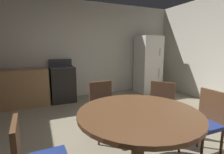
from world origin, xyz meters
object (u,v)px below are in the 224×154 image
at_px(oven_range, 63,84).
at_px(refrigerator, 148,64).
at_px(dining_table, 138,125).
at_px(chair_northeast, 160,106).
at_px(chair_east, 205,119).
at_px(chair_north, 103,106).

xyz_separation_m(oven_range, refrigerator, (2.64, -0.05, 0.41)).
height_order(dining_table, chair_northeast, chair_northeast).
distance_m(oven_range, chair_northeast, 2.76).
bearing_deg(refrigerator, chair_east, -112.54).
xyz_separation_m(oven_range, chair_east, (1.36, -3.14, 0.03)).
bearing_deg(chair_northeast, oven_range, -103.07).
bearing_deg(chair_northeast, chair_north, -63.32).
bearing_deg(refrigerator, oven_range, 178.84).
relative_size(refrigerator, chair_northeast, 2.02).
distance_m(oven_range, refrigerator, 2.68).
height_order(dining_table, chair_east, chair_east).
bearing_deg(chair_northeast, dining_table, 0.00).
distance_m(oven_range, chair_north, 2.15).
bearing_deg(chair_east, chair_northeast, -70.67).
xyz_separation_m(oven_range, chair_northeast, (1.15, -2.51, 0.03)).
relative_size(oven_range, chair_northeast, 1.26).
relative_size(oven_range, chair_north, 1.26).
xyz_separation_m(dining_table, chair_east, (1.00, -0.02, -0.11)).
distance_m(chair_northeast, chair_east, 0.66).
xyz_separation_m(refrigerator, dining_table, (-2.28, -3.07, -0.27)).
height_order(oven_range, refrigerator, refrigerator).
bearing_deg(chair_north, refrigerator, 130.91).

